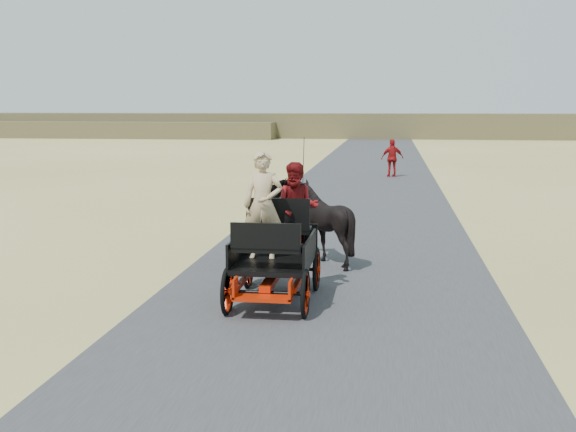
# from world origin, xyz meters

# --- Properties ---
(ground) EXTENTS (140.00, 140.00, 0.00)m
(ground) POSITION_xyz_m (0.00, 0.00, 0.00)
(ground) COLOR tan
(road) EXTENTS (6.00, 140.00, 0.01)m
(road) POSITION_xyz_m (0.00, 0.00, 0.01)
(road) COLOR #38383A
(road) RESTS_ON ground
(ridge_far) EXTENTS (140.00, 6.00, 2.40)m
(ridge_far) POSITION_xyz_m (0.00, 62.00, 1.20)
(ridge_far) COLOR brown
(ridge_far) RESTS_ON ground
(ridge_near) EXTENTS (40.00, 4.00, 1.60)m
(ridge_near) POSITION_xyz_m (-30.00, 58.00, 0.80)
(ridge_near) COLOR brown
(ridge_near) RESTS_ON ground
(carriage) EXTENTS (1.30, 2.40, 0.72)m
(carriage) POSITION_xyz_m (-0.87, 1.23, 0.36)
(carriage) COLOR black
(carriage) RESTS_ON ground
(horse_left) EXTENTS (0.91, 2.01, 1.70)m
(horse_left) POSITION_xyz_m (-1.42, 4.23, 0.85)
(horse_left) COLOR black
(horse_left) RESTS_ON ground
(horse_right) EXTENTS (1.37, 1.54, 1.70)m
(horse_right) POSITION_xyz_m (-0.32, 4.23, 0.85)
(horse_right) COLOR black
(horse_right) RESTS_ON ground
(driver_man) EXTENTS (0.66, 0.43, 1.80)m
(driver_man) POSITION_xyz_m (-1.07, 1.28, 1.62)
(driver_man) COLOR tan
(driver_man) RESTS_ON carriage
(passenger_woman) EXTENTS (0.77, 0.60, 1.58)m
(passenger_woman) POSITION_xyz_m (-0.57, 1.83, 1.51)
(passenger_woman) COLOR #660C0F
(passenger_woman) RESTS_ON carriage
(pedestrian) EXTENTS (1.08, 0.62, 1.73)m
(pedestrian) POSITION_xyz_m (1.12, 22.73, 0.86)
(pedestrian) COLOR maroon
(pedestrian) RESTS_ON ground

